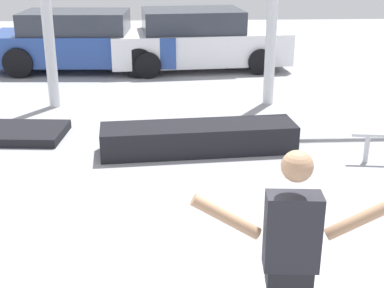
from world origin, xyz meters
TOP-DOWN VIEW (x-y plane):
  - ground_plane at (0.00, 0.00)m, footprint 36.00×36.00m
  - skateboarder at (0.95, -0.99)m, footprint 1.41×0.22m
  - grind_box at (0.56, 3.29)m, footprint 2.94×0.95m
  - parked_car_blue at (-1.95, 8.97)m, footprint 4.57×2.03m
  - parked_car_white at (0.86, 9.05)m, footprint 4.46×2.33m

SIDE VIEW (x-z plane):
  - ground_plane at x=0.00m, z-range 0.00..0.00m
  - grind_box at x=0.56m, z-range 0.00..0.42m
  - parked_car_white at x=0.86m, z-range -0.03..1.41m
  - parked_car_blue at x=-1.95m, z-range -0.02..1.40m
  - skateboarder at x=0.95m, z-range 0.10..1.76m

